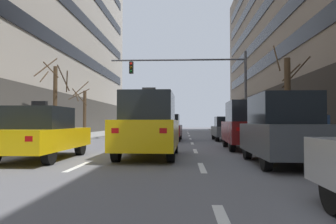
{
  "coord_description": "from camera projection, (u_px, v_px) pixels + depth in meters",
  "views": [
    {
      "loc": [
        1.21,
        -11.94,
        1.24
      ],
      "look_at": [
        0.03,
        12.9,
        1.97
      ],
      "focal_mm": 35.28,
      "sensor_mm": 36.0,
      "label": 1
    }
  ],
  "objects": [
    {
      "name": "ground_plane",
      "position": [
        150.0,
        156.0,
        11.94
      ],
      "size": [
        120.0,
        120.0,
        0.0
      ],
      "primitive_type": "plane",
      "color": "slate"
    },
    {
      "name": "lane_stripe_l1_s3",
      "position": [
        78.0,
        167.0,
        9.03
      ],
      "size": [
        0.16,
        2.0,
        0.01
      ],
      "primitive_type": "cube",
      "color": "silver",
      "rests_on": "ground"
    },
    {
      "name": "lane_stripe_l1_s4",
      "position": [
        115.0,
        151.0,
        14.02
      ],
      "size": [
        0.16,
        2.0,
        0.01
      ],
      "primitive_type": "cube",
      "color": "silver",
      "rests_on": "ground"
    },
    {
      "name": "lane_stripe_l1_s5",
      "position": [
        133.0,
        143.0,
        19.01
      ],
      "size": [
        0.16,
        2.0,
        0.01
      ],
      "primitive_type": "cube",
      "color": "silver",
      "rests_on": "ground"
    },
    {
      "name": "lane_stripe_l1_s6",
      "position": [
        144.0,
        139.0,
        24.01
      ],
      "size": [
        0.16,
        2.0,
        0.01
      ],
      "primitive_type": "cube",
      "color": "silver",
      "rests_on": "ground"
    },
    {
      "name": "lane_stripe_l1_s7",
      "position": [
        151.0,
        136.0,
        29.0
      ],
      "size": [
        0.16,
        2.0,
        0.01
      ],
      "primitive_type": "cube",
      "color": "silver",
      "rests_on": "ground"
    },
    {
      "name": "lane_stripe_l1_s8",
      "position": [
        155.0,
        134.0,
        33.99
      ],
      "size": [
        0.16,
        2.0,
        0.01
      ],
      "primitive_type": "cube",
      "color": "silver",
      "rests_on": "ground"
    },
    {
      "name": "lane_stripe_l1_s9",
      "position": [
        159.0,
        132.0,
        38.98
      ],
      "size": [
        0.16,
        2.0,
        0.01
      ],
      "primitive_type": "cube",
      "color": "silver",
      "rests_on": "ground"
    },
    {
      "name": "lane_stripe_l1_s10",
      "position": [
        162.0,
        131.0,
        43.97
      ],
      "size": [
        0.16,
        2.0,
        0.01
      ],
      "primitive_type": "cube",
      "color": "silver",
      "rests_on": "ground"
    },
    {
      "name": "lane_stripe_l2_s3",
      "position": [
        202.0,
        167.0,
        8.87
      ],
      "size": [
        0.16,
        2.0,
        0.01
      ],
      "primitive_type": "cube",
      "color": "silver",
      "rests_on": "ground"
    },
    {
      "name": "lane_stripe_l2_s4",
      "position": [
        195.0,
        151.0,
        13.86
      ],
      "size": [
        0.16,
        2.0,
        0.01
      ],
      "primitive_type": "cube",
      "color": "silver",
      "rests_on": "ground"
    },
    {
      "name": "lane_stripe_l2_s5",
      "position": [
        192.0,
        143.0,
        18.85
      ],
      "size": [
        0.16,
        2.0,
        0.01
      ],
      "primitive_type": "cube",
      "color": "silver",
      "rests_on": "ground"
    },
    {
      "name": "lane_stripe_l2_s6",
      "position": [
        190.0,
        139.0,
        23.85
      ],
      "size": [
        0.16,
        2.0,
        0.01
      ],
      "primitive_type": "cube",
      "color": "silver",
      "rests_on": "ground"
    },
    {
      "name": "lane_stripe_l2_s7",
      "position": [
        189.0,
        136.0,
        28.84
      ],
      "size": [
        0.16,
        2.0,
        0.01
      ],
      "primitive_type": "cube",
      "color": "silver",
      "rests_on": "ground"
    },
    {
      "name": "lane_stripe_l2_s8",
      "position": [
        188.0,
        134.0,
        33.83
      ],
      "size": [
        0.16,
        2.0,
        0.01
      ],
      "primitive_type": "cube",
      "color": "silver",
      "rests_on": "ground"
    },
    {
      "name": "lane_stripe_l2_s9",
      "position": [
        188.0,
        132.0,
        38.82
      ],
      "size": [
        0.16,
        2.0,
        0.01
      ],
      "primitive_type": "cube",
      "color": "silver",
      "rests_on": "ground"
    },
    {
      "name": "lane_stripe_l2_s10",
      "position": [
        187.0,
        131.0,
        43.81
      ],
      "size": [
        0.16,
        2.0,
        0.01
      ],
      "primitive_type": "cube",
      "color": "silver",
      "rests_on": "ground"
    },
    {
      "name": "taxi_driving_0",
      "position": [
        149.0,
        125.0,
        11.51
      ],
      "size": [
        2.01,
        4.66,
        2.43
      ],
      "color": "black",
      "rests_on": "ground"
    },
    {
      "name": "car_driving_1",
      "position": [
        167.0,
        128.0,
        21.77
      ],
      "size": [
        2.04,
        4.63,
        1.72
      ],
      "color": "black",
      "rests_on": "ground"
    },
    {
      "name": "taxi_driving_2",
      "position": [
        144.0,
        126.0,
        36.79
      ],
      "size": [
        1.81,
        4.33,
        1.8
      ],
      "color": "black",
      "rests_on": "ground"
    },
    {
      "name": "taxi_driving_3",
      "position": [
        41.0,
        134.0,
        10.8
      ],
      "size": [
        1.95,
        4.59,
        1.9
      ],
      "color": "black",
      "rests_on": "ground"
    },
    {
      "name": "car_parked_1",
      "position": [
        282.0,
        130.0,
        9.51
      ],
      "size": [
        1.79,
        4.21,
        2.03
      ],
      "color": "black",
      "rests_on": "ground"
    },
    {
      "name": "car_parked_2",
      "position": [
        247.0,
        125.0,
        14.86
      ],
      "size": [
        1.97,
        4.5,
        2.16
      ],
      "color": "black",
      "rests_on": "ground"
    },
    {
      "name": "car_parked_3",
      "position": [
        227.0,
        129.0,
        21.57
      ],
      "size": [
        1.75,
        4.17,
        1.56
      ],
      "color": "black",
      "rests_on": "ground"
    },
    {
      "name": "traffic_signal_0",
      "position": [
        202.0,
        78.0,
        22.92
      ],
      "size": [
        9.46,
        0.35,
        6.0
      ],
      "color": "#4C4C51",
      "rests_on": "sidewalk_right"
    },
    {
      "name": "street_tree_1",
      "position": [
        288.0,
        99.0,
        16.71
      ],
      "size": [
        1.73,
        1.73,
        5.1
      ],
      "color": "#4C3823",
      "rests_on": "sidewalk_right"
    },
    {
      "name": "street_tree_2",
      "position": [
        55.0,
        99.0,
        19.74
      ],
      "size": [
        2.09,
        1.93,
        5.14
      ],
      "color": "#4C3823",
      "rests_on": "sidewalk_left"
    },
    {
      "name": "street_tree_3",
      "position": [
        84.0,
        111.0,
        25.63
      ],
      "size": [
        1.73,
        2.22,
        4.36
      ],
      "color": "#4C3823",
      "rests_on": "sidewalk_left"
    },
    {
      "name": "pedestrian_0",
      "position": [
        325.0,
        126.0,
        14.0
      ],
      "size": [
        0.51,
        0.3,
        1.59
      ],
      "color": "black",
      "rests_on": "sidewalk_right"
    },
    {
      "name": "pedestrian_1",
      "position": [
        270.0,
        124.0,
        19.31
      ],
      "size": [
        0.39,
        0.41,
        1.66
      ],
      "color": "#383D59",
      "rests_on": "sidewalk_right"
    }
  ]
}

